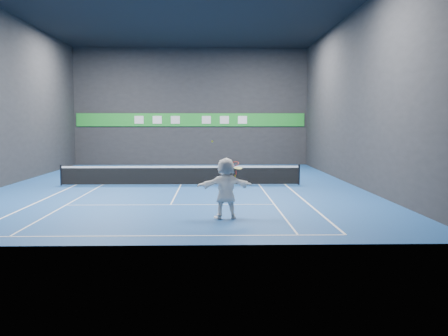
{
  "coord_description": "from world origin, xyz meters",
  "views": [
    {
      "loc": [
        1.65,
        -25.91,
        3.19
      ],
      "look_at": [
        2.1,
        -6.89,
        1.5
      ],
      "focal_mm": 40.0,
      "sensor_mm": 36.0,
      "label": 1
    }
  ],
  "objects_px": {
    "player": "(226,188)",
    "tennis_ball": "(212,141)",
    "tennis_net": "(181,175)",
    "tennis_racket": "(235,166)"
  },
  "relations": [
    {
      "from": "player",
      "to": "tennis_ball",
      "type": "xyz_separation_m",
      "value": [
        -0.45,
        0.06,
        1.57
      ]
    },
    {
      "from": "player",
      "to": "tennis_net",
      "type": "distance_m",
      "value": 9.53
    },
    {
      "from": "player",
      "to": "tennis_racket",
      "type": "height_order",
      "value": "player"
    },
    {
      "from": "tennis_ball",
      "to": "tennis_net",
      "type": "xyz_separation_m",
      "value": [
        -1.65,
        9.23,
        -2.06
      ]
    },
    {
      "from": "tennis_ball",
      "to": "tennis_racket",
      "type": "distance_m",
      "value": 1.14
    },
    {
      "from": "tennis_net",
      "to": "player",
      "type": "bearing_deg",
      "value": -77.26
    },
    {
      "from": "tennis_ball",
      "to": "tennis_racket",
      "type": "relative_size",
      "value": 0.09
    },
    {
      "from": "player",
      "to": "tennis_ball",
      "type": "bearing_deg",
      "value": -17.28
    },
    {
      "from": "tennis_racket",
      "to": "tennis_ball",
      "type": "bearing_deg",
      "value": 179.17
    },
    {
      "from": "player",
      "to": "tennis_racket",
      "type": "distance_m",
      "value": 0.8
    }
  ]
}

